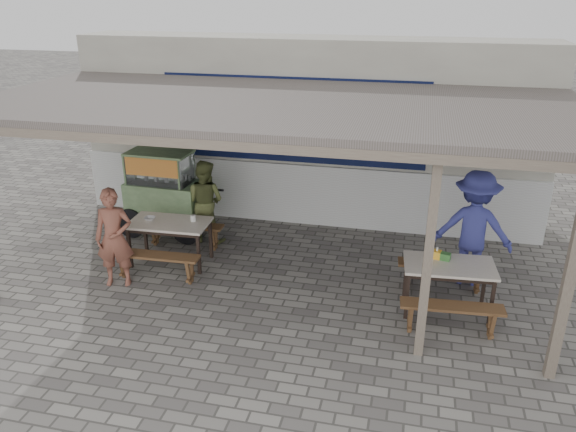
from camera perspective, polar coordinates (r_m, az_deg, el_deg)
The scene contains 17 objects.
ground at distance 8.63m, azimuth -2.73°, elevation -8.20°, with size 60.00×60.00×0.00m, color slate.
back_wall at distance 11.23m, azimuth 2.10°, elevation 8.64°, with size 9.00×1.28×3.50m.
warung_roof at distance 8.46m, azimuth -1.29°, elevation 10.99°, with size 9.00×4.21×2.81m.
table_left at distance 9.55m, azimuth -11.96°, elevation -1.02°, with size 1.35×0.78×0.75m.
bench_left_street at distance 9.18m, azimuth -13.26°, elevation -4.45°, with size 1.43×0.33×0.45m.
bench_left_wall at distance 10.21m, azimuth -10.50°, elevation -1.38°, with size 1.43×0.33×0.45m.
table_right at distance 8.28m, azimuth 16.05°, elevation -5.22°, with size 1.31×0.82×0.75m.
bench_right_street at distance 7.92m, azimuth 16.25°, elevation -9.41°, with size 1.38×0.38×0.45m.
bench_right_wall at distance 8.98m, azimuth 15.43°, elevation -5.33°, with size 1.38×0.38×0.45m.
vendor_cart at distance 10.67m, azimuth -12.52°, elevation 2.60°, with size 2.03×0.82×1.60m.
patron_street_side at distance 9.03m, azimuth -17.24°, elevation -2.14°, with size 0.58×0.38×1.58m, color brown.
patron_wall_side at distance 10.26m, azimuth -8.45°, elevation 1.47°, with size 0.75×0.58×1.54m, color #596133.
patron_right_table at distance 9.09m, azimuth 18.34°, elevation -1.20°, with size 1.19×0.69×1.85m, color #383C90.
tissue_box at distance 8.35m, azimuth 14.87°, elevation -3.79°, with size 0.12×0.12×0.12m, color yellow.
donation_box at distance 8.33m, azimuth 15.63°, elevation -3.98°, with size 0.16×0.11×0.11m, color #397634.
condiment_jar at distance 9.46m, azimuth -9.61°, elevation -0.22°, with size 0.09×0.09×0.10m, color silver.
condiment_bowl at distance 9.67m, azimuth -13.86°, elevation -0.25°, with size 0.18×0.18×0.05m, color white.
Camera 1 is at (2.09, -7.13, 4.39)m, focal length 35.00 mm.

